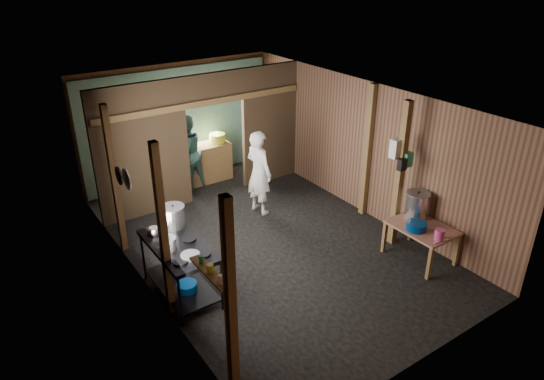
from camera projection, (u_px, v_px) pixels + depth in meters
floor at (266, 241)px, 8.84m from camera, size 4.50×7.00×0.00m
ceiling at (265, 100)px, 7.70m from camera, size 4.50×7.00×0.00m
wall_back at (178, 122)px, 10.87m from camera, size 4.50×0.00×2.60m
wall_front at (433, 277)px, 5.67m from camera, size 4.50×0.00×2.60m
wall_left at (137, 211)px, 7.13m from camera, size 0.00×7.00×2.60m
wall_right at (363, 148)px, 9.41m from camera, size 0.00×7.00×2.60m
partition_left at (142, 152)px, 9.23m from camera, size 1.85×0.10×2.60m
partition_right at (269, 124)px, 10.70m from camera, size 1.35×0.10×2.60m
partition_header at (213, 88)px, 9.59m from camera, size 1.30×0.10×0.60m
turquoise_panel at (179, 125)px, 10.85m from camera, size 4.40×0.06×2.50m
back_counter at (204, 163)px, 10.99m from camera, size 1.20×0.50×0.85m
wall_clock at (188, 95)px, 10.66m from camera, size 0.20×0.03×0.20m
post_left_a at (230, 304)px, 5.23m from camera, size 0.10×0.12×2.60m
post_left_b at (163, 233)px, 6.57m from camera, size 0.10×0.12×2.60m
post_left_c at (115, 181)px, 8.05m from camera, size 0.10×0.12×2.60m
post_right at (367, 152)px, 9.23m from camera, size 0.10×0.12×2.60m
post_free at (400, 176)px, 8.24m from camera, size 0.12×0.12×2.60m
cross_beam at (204, 103)px, 9.54m from camera, size 4.40×0.12×0.12m
pan_lid_big at (127, 179)px, 7.29m from camera, size 0.03×0.34×0.34m
pan_lid_small at (119, 176)px, 7.63m from camera, size 0.03×0.30×0.30m
wall_shelf at (210, 273)px, 5.57m from camera, size 0.14×0.80×0.03m
jar_white at (221, 279)px, 5.36m from camera, size 0.07×0.07×0.10m
jar_yellow at (210, 268)px, 5.55m from camera, size 0.08×0.08×0.10m
jar_green at (201, 259)px, 5.71m from camera, size 0.06×0.06×0.10m
bag_white at (397, 148)px, 8.07m from camera, size 0.22×0.15×0.32m
bag_green at (407, 159)px, 8.10m from camera, size 0.16×0.12×0.24m
bag_black at (402, 165)px, 8.04m from camera, size 0.14×0.10×0.20m
gas_range at (180, 269)px, 7.30m from camera, size 0.76×1.49×0.88m
prep_table at (420, 243)px, 8.21m from camera, size 0.76×1.04×0.62m
stove_pot_large at (173, 217)px, 7.49m from camera, size 0.42×0.42×0.37m
stove_pot_med at (168, 244)px, 6.94m from camera, size 0.29×0.29×0.21m
stove_saucepan at (154, 231)px, 7.35m from camera, size 0.17×0.17×0.10m
frying_pan at (190, 256)px, 6.79m from camera, size 0.30×0.51×0.07m
blue_tub_front at (187, 287)px, 7.25m from camera, size 0.30×0.30×0.12m
blue_tub_back at (171, 269)px, 7.67m from camera, size 0.28×0.28×0.11m
stock_pot at (417, 205)px, 8.29m from camera, size 0.46×0.46×0.47m
wash_basin at (416, 226)px, 7.96m from camera, size 0.42×0.42×0.13m
pink_bucket at (439, 235)px, 7.66m from camera, size 0.20×0.20×0.18m
knife at (441, 241)px, 7.66m from camera, size 0.30×0.09×0.01m
yellow_tub at (217, 138)px, 10.95m from camera, size 0.35×0.35×0.19m
red_cup at (194, 144)px, 10.67m from camera, size 0.13×0.13×0.15m
cook at (259, 172)px, 9.50m from camera, size 0.50×0.67×1.68m
worker_back at (186, 153)px, 10.45m from camera, size 0.96×0.84×1.68m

